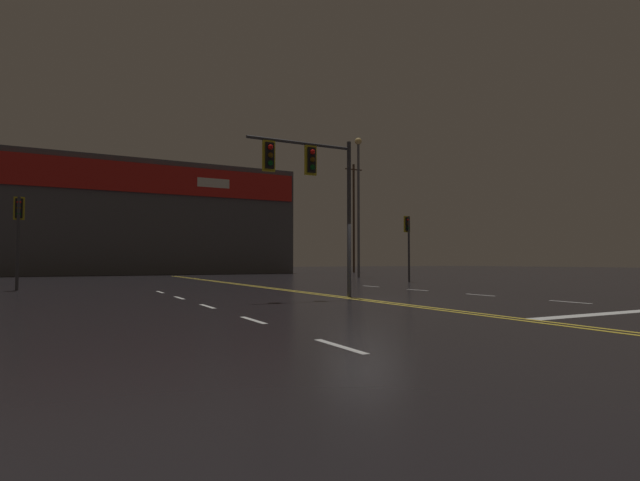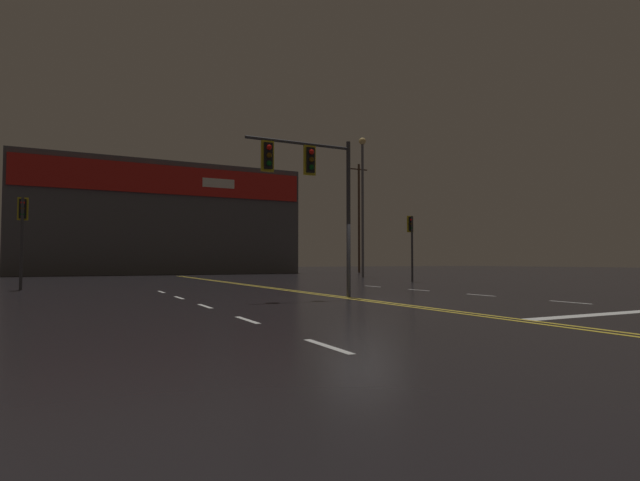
% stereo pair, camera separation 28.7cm
% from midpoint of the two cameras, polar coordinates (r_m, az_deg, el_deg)
% --- Properties ---
extents(ground_plane, '(200.00, 200.00, 0.00)m').
position_cam_midpoint_polar(ground_plane, '(15.95, 5.40, -6.78)').
color(ground_plane, black).
extents(road_markings, '(14.88, 60.00, 0.01)m').
position_cam_midpoint_polar(road_markings, '(15.52, 10.81, -6.85)').
color(road_markings, gold).
rests_on(road_markings, ground).
extents(traffic_signal_median, '(3.79, 0.36, 5.37)m').
position_cam_midpoint_polar(traffic_signal_median, '(16.66, -0.83, 7.46)').
color(traffic_signal_median, '#38383D').
rests_on(traffic_signal_median, ground).
extents(traffic_signal_corner_northwest, '(0.42, 0.36, 4.00)m').
position_cam_midpoint_polar(traffic_signal_corner_northwest, '(24.95, -30.59, 1.86)').
color(traffic_signal_corner_northwest, '#38383D').
rests_on(traffic_signal_corner_northwest, ground).
extents(traffic_signal_corner_northeast, '(0.42, 0.36, 4.00)m').
position_cam_midpoint_polar(traffic_signal_corner_northeast, '(30.81, 10.62, 0.81)').
color(traffic_signal_corner_northeast, '#38383D').
rests_on(traffic_signal_corner_northeast, ground).
extents(streetlight_near_right, '(0.56, 0.56, 11.07)m').
position_cam_midpoint_polar(streetlight_near_right, '(39.78, 5.09, 5.80)').
color(streetlight_near_right, '#59595E').
rests_on(streetlight_near_right, ground).
extents(building_backdrop, '(26.87, 10.23, 10.88)m').
position_cam_midpoint_polar(building_backdrop, '(54.19, -17.64, 2.16)').
color(building_backdrop, '#4C4C51').
rests_on(building_backdrop, ground).
extents(utility_pole_row, '(46.06, 0.26, 12.45)m').
position_cam_midpoint_polar(utility_pole_row, '(49.82, -16.75, 3.44)').
color(utility_pole_row, '#4C3828').
rests_on(utility_pole_row, ground).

